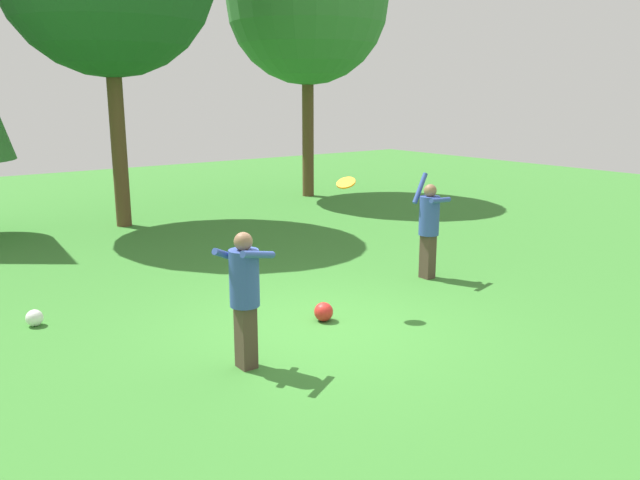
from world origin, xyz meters
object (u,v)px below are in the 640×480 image
Objects in this scene: tree_far_right at (307,3)px; ball_red at (324,312)px; frisbee at (346,183)px; person_thrower at (429,223)px; ball_white at (34,318)px; person_catcher at (245,289)px.

ball_red is at bearing -124.74° from tree_far_right.
frisbee reaches higher than ball_red.
person_thrower is at bearing -113.04° from tree_far_right.
tree_far_right reaches higher than ball_white.
frisbee reaches higher than person_thrower.
ball_white is 0.86× the size of ball_red.
ball_white is (-3.80, 2.03, -1.76)m from frisbee.
person_catcher is 1.95m from ball_red.
ball_red is at bearing 0.85° from person_catcher.
tree_far_right is (6.30, 9.08, 5.50)m from ball_red.
frisbee is at bearing 19.05° from ball_red.
person_thrower reaches higher than ball_white.
person_thrower is 7.82× the size of ball_white.
frisbee reaches higher than person_catcher.
person_thrower reaches higher than ball_red.
person_catcher is 13.43m from tree_far_right.
ball_white is at bearing 151.92° from frisbee.
ball_red is (-2.70, -0.62, -0.83)m from person_thrower.
tree_far_right is at bearing 35.70° from ball_white.
tree_far_right reaches higher than person_thrower.
frisbee is at bearing -28.08° from ball_white.
person_thrower is 2.89m from ball_red.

